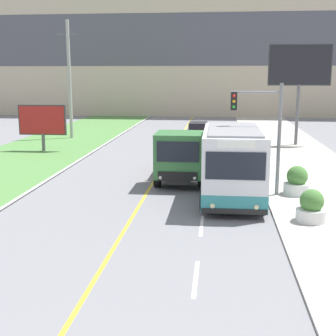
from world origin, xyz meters
The scene contains 10 objects.
apartment_block_background centered at (0.00, 60.75, 9.31)m, with size 80.00×8.04×18.62m.
city_bus centered at (3.96, 15.98, 1.63)m, with size 2.70×5.90×3.23m.
dump_truck centered at (1.43, 19.32, 1.34)m, with size 2.45×6.79×2.70m.
car_distant centered at (1.61, 35.76, 0.69)m, with size 1.80×4.30×1.45m.
utility_pole_far centered at (-9.41, 35.29, 5.04)m, with size 1.80×0.28×9.97m.
traffic_light_mast centered at (5.32, 16.99, 3.30)m, with size 2.28×0.32×5.13m.
billboard_large centered at (9.39, 32.92, 5.88)m, with size 4.72×0.24×7.72m.
billboard_small centered at (-9.27, 28.19, 2.20)m, with size 3.48×0.24×3.35m.
planter_round_near centered at (6.83, 13.12, 0.62)m, with size 1.12×1.12×1.23m.
planter_round_second centered at (6.94, 17.18, 0.66)m, with size 1.19×1.19×1.33m.
Camera 1 is at (3.26, -4.22, 5.53)m, focal length 50.00 mm.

